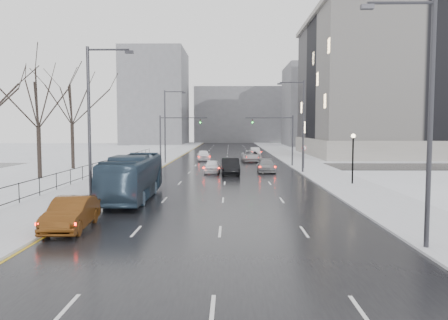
{
  "coord_description": "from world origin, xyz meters",
  "views": [
    {
      "loc": [
        0.47,
        -7.41,
        4.98
      ],
      "look_at": [
        0.01,
        25.72,
        2.5
      ],
      "focal_mm": 35.0,
      "sensor_mm": 36.0,
      "label": 1
    }
  ],
  "objects_px": {
    "tree_park_e": "(73,169)",
    "sedan_left_near": "(71,213)",
    "streetlight_r_near": "(425,111)",
    "no_uturn_sign": "(304,150)",
    "mast_signal_left": "(169,134)",
    "sedan_right_near": "(230,166)",
    "mast_signal_right": "(284,134)",
    "sedan_center_far": "(203,155)",
    "lamppost_r_mid": "(353,151)",
    "sedan_right_far": "(266,166)",
    "sedan_center_near": "(212,166)",
    "streetlight_r_mid": "(301,121)",
    "sedan_right_cross": "(251,156)",
    "streetlight_l_near": "(93,117)",
    "streetlight_l_far": "(167,123)",
    "bus": "(133,177)",
    "tree_park_d": "(40,179)",
    "sedan_right_distant": "(255,151)"
  },
  "relations": [
    {
      "from": "streetlight_l_near",
      "to": "mast_signal_left",
      "type": "relative_size",
      "value": 1.54
    },
    {
      "from": "lamppost_r_mid",
      "to": "sedan_right_near",
      "type": "height_order",
      "value": "lamppost_r_mid"
    },
    {
      "from": "streetlight_l_far",
      "to": "sedan_center_far",
      "type": "distance_m",
      "value": 8.66
    },
    {
      "from": "streetlight_l_near",
      "to": "mast_signal_left",
      "type": "xyz_separation_m",
      "value": [
        0.84,
        28.0,
        -1.51
      ]
    },
    {
      "from": "streetlight_l_near",
      "to": "sedan_left_near",
      "type": "xyz_separation_m",
      "value": [
        0.97,
        -6.67,
        -4.79
      ]
    },
    {
      "from": "mast_signal_right",
      "to": "no_uturn_sign",
      "type": "bearing_deg",
      "value": -64.89
    },
    {
      "from": "mast_signal_right",
      "to": "sedan_center_near",
      "type": "distance_m",
      "value": 12.57
    },
    {
      "from": "sedan_center_near",
      "to": "streetlight_r_mid",
      "type": "bearing_deg",
      "value": 2.83
    },
    {
      "from": "lamppost_r_mid",
      "to": "sedan_center_near",
      "type": "bearing_deg",
      "value": 142.23
    },
    {
      "from": "tree_park_e",
      "to": "sedan_right_near",
      "type": "xyz_separation_m",
      "value": [
        18.7,
        -5.88,
        0.9
      ]
    },
    {
      "from": "streetlight_r_near",
      "to": "sedan_left_near",
      "type": "bearing_deg",
      "value": 167.78
    },
    {
      "from": "tree_park_d",
      "to": "lamppost_r_mid",
      "type": "bearing_deg",
      "value": -7.91
    },
    {
      "from": "streetlight_r_near",
      "to": "mast_signal_left",
      "type": "xyz_separation_m",
      "value": [
        -15.49,
        38.0,
        -1.51
      ]
    },
    {
      "from": "bus",
      "to": "sedan_right_near",
      "type": "relative_size",
      "value": 2.09
    },
    {
      "from": "sedan_right_near",
      "to": "sedan_right_distant",
      "type": "xyz_separation_m",
      "value": [
        4.39,
        31.09,
        -0.15
      ]
    },
    {
      "from": "mast_signal_left",
      "to": "sedan_center_near",
      "type": "height_order",
      "value": "mast_signal_left"
    },
    {
      "from": "bus",
      "to": "sedan_right_distant",
      "type": "xyz_separation_m",
      "value": [
        11.13,
        46.74,
        -0.81
      ]
    },
    {
      "from": "tree_park_e",
      "to": "bus",
      "type": "height_order",
      "value": "tree_park_e"
    },
    {
      "from": "streetlight_r_mid",
      "to": "lamppost_r_mid",
      "type": "distance_m",
      "value": 10.73
    },
    {
      "from": "streetlight_r_mid",
      "to": "sedan_center_near",
      "type": "distance_m",
      "value": 10.78
    },
    {
      "from": "mast_signal_left",
      "to": "streetlight_r_near",
      "type": "bearing_deg",
      "value": -67.82
    },
    {
      "from": "streetlight_l_far",
      "to": "streetlight_r_mid",
      "type": "bearing_deg",
      "value": -36.3
    },
    {
      "from": "mast_signal_right",
      "to": "sedan_center_far",
      "type": "height_order",
      "value": "mast_signal_right"
    },
    {
      "from": "bus",
      "to": "streetlight_r_mid",
      "type": "bearing_deg",
      "value": 49.25
    },
    {
      "from": "lamppost_r_mid",
      "to": "sedan_right_far",
      "type": "bearing_deg",
      "value": 120.86
    },
    {
      "from": "lamppost_r_mid",
      "to": "streetlight_l_far",
      "type": "bearing_deg",
      "value": 131.06
    },
    {
      "from": "sedan_left_near",
      "to": "streetlight_l_far",
      "type": "bearing_deg",
      "value": 88.58
    },
    {
      "from": "streetlight_r_near",
      "to": "no_uturn_sign",
      "type": "height_order",
      "value": "streetlight_r_near"
    },
    {
      "from": "tree_park_e",
      "to": "sedan_left_near",
      "type": "height_order",
      "value": "tree_park_e"
    },
    {
      "from": "sedan_right_far",
      "to": "sedan_left_near",
      "type": "bearing_deg",
      "value": -112.29
    },
    {
      "from": "mast_signal_right",
      "to": "sedan_right_far",
      "type": "xyz_separation_m",
      "value": [
        -2.83,
        -7.12,
        -3.36
      ]
    },
    {
      "from": "streetlight_l_far",
      "to": "sedan_center_far",
      "type": "height_order",
      "value": "streetlight_l_far"
    },
    {
      "from": "lamppost_r_mid",
      "to": "sedan_center_far",
      "type": "xyz_separation_m",
      "value": [
        -14.5,
        27.5,
        -2.11
      ]
    },
    {
      "from": "tree_park_d",
      "to": "sedan_right_cross",
      "type": "relative_size",
      "value": 2.17
    },
    {
      "from": "tree_park_e",
      "to": "sedan_right_far",
      "type": "bearing_deg",
      "value": -7.83
    },
    {
      "from": "sedan_center_far",
      "to": "streetlight_r_near",
      "type": "bearing_deg",
      "value": -82.32
    },
    {
      "from": "mast_signal_left",
      "to": "sedan_right_far",
      "type": "relative_size",
      "value": 1.34
    },
    {
      "from": "streetlight_l_far",
      "to": "sedan_right_cross",
      "type": "distance_m",
      "value": 13.06
    },
    {
      "from": "tree_park_e",
      "to": "mast_signal_right",
      "type": "relative_size",
      "value": 2.08
    },
    {
      "from": "streetlight_r_mid",
      "to": "sedan_right_cross",
      "type": "height_order",
      "value": "streetlight_r_mid"
    },
    {
      "from": "mast_signal_left",
      "to": "sedan_right_near",
      "type": "distance_m",
      "value": 13.0
    },
    {
      "from": "tree_park_e",
      "to": "mast_signal_left",
      "type": "height_order",
      "value": "tree_park_e"
    },
    {
      "from": "tree_park_d",
      "to": "lamppost_r_mid",
      "type": "height_order",
      "value": "tree_park_d"
    },
    {
      "from": "tree_park_e",
      "to": "sedan_left_near",
      "type": "bearing_deg",
      "value": -70.27
    },
    {
      "from": "lamppost_r_mid",
      "to": "sedan_right_far",
      "type": "height_order",
      "value": "lamppost_r_mid"
    },
    {
      "from": "tree_park_e",
      "to": "sedan_right_near",
      "type": "bearing_deg",
      "value": -17.44
    },
    {
      "from": "streetlight_l_far",
      "to": "sedan_right_cross",
      "type": "bearing_deg",
      "value": 16.24
    },
    {
      "from": "tree_park_d",
      "to": "sedan_right_far",
      "type": "xyz_separation_m",
      "value": [
        22.3,
        6.88,
        0.74
      ]
    },
    {
      "from": "streetlight_l_far",
      "to": "sedan_left_near",
      "type": "xyz_separation_m",
      "value": [
        0.97,
        -38.67,
        -4.79
      ]
    },
    {
      "from": "streetlight_l_far",
      "to": "no_uturn_sign",
      "type": "bearing_deg",
      "value": -24.73
    }
  ]
}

